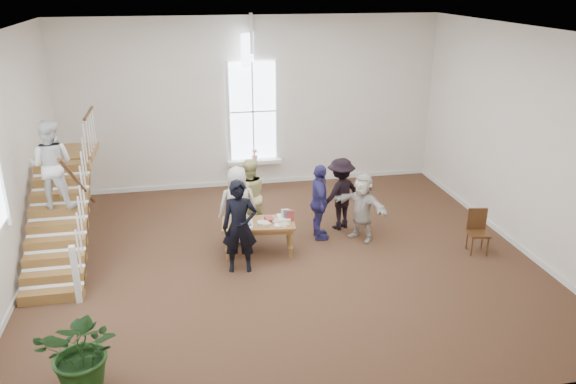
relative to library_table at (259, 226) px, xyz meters
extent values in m
plane|color=#452F1B|center=(0.45, -0.32, -0.61)|extent=(10.00, 10.00, 0.00)
plane|color=silver|center=(0.45, 4.18, 1.64)|extent=(10.00, 0.00, 10.00)
plane|color=silver|center=(0.45, -4.82, 1.64)|extent=(10.00, 0.00, 10.00)
plane|color=silver|center=(-4.55, -0.32, 1.64)|extent=(0.00, 9.00, 9.00)
plane|color=silver|center=(5.45, -0.32, 1.64)|extent=(0.00, 9.00, 9.00)
plane|color=white|center=(0.45, -0.32, 3.89)|extent=(10.00, 10.00, 0.00)
cube|color=white|center=(0.45, 4.00, 0.09)|extent=(1.45, 0.28, 0.10)
plane|color=white|center=(0.45, 4.12, 1.44)|extent=(2.60, 0.00, 2.60)
plane|color=white|center=(0.45, 4.12, 3.04)|extent=(0.60, 0.60, 0.85)
cube|color=white|center=(0.45, 4.15, -0.55)|extent=(10.00, 0.04, 0.12)
imported|color=pink|center=(0.45, 3.97, 0.29)|extent=(0.17, 0.17, 0.30)
cube|color=brown|center=(-3.90, -1.12, -0.51)|extent=(1.10, 0.30, 0.20)
cube|color=brown|center=(-3.90, -0.82, -0.31)|extent=(1.10, 0.30, 0.20)
cube|color=brown|center=(-3.90, -0.52, -0.11)|extent=(1.10, 0.30, 0.20)
cube|color=brown|center=(-3.90, -0.22, 0.09)|extent=(1.10, 0.30, 0.20)
cube|color=brown|center=(-3.90, 0.08, 0.29)|extent=(1.10, 0.30, 0.20)
cube|color=brown|center=(-3.90, 0.38, 0.49)|extent=(1.10, 0.30, 0.20)
cube|color=brown|center=(-3.90, 0.68, 0.69)|extent=(1.10, 0.30, 0.20)
cube|color=brown|center=(-3.90, 0.98, 0.89)|extent=(1.10, 0.30, 0.20)
cube|color=brown|center=(-3.90, 1.28, 1.09)|extent=(1.10, 0.30, 0.20)
cube|color=brown|center=(-3.90, 2.18, 1.13)|extent=(1.10, 1.20, 0.12)
cube|color=white|center=(-3.41, -1.27, -0.06)|extent=(0.10, 0.10, 1.10)
cylinder|color=#3D2710|center=(-3.40, 0.08, 1.14)|extent=(0.07, 2.74, 1.86)
imported|color=silver|center=(-3.90, 0.38, 1.45)|extent=(0.94, 0.79, 1.72)
cube|color=brown|center=(-0.01, 0.01, 0.05)|extent=(1.55, 0.90, 0.05)
cube|color=brown|center=(-0.01, 0.01, -0.02)|extent=(1.42, 0.77, 0.10)
cylinder|color=brown|center=(-0.68, -0.19, -0.30)|extent=(0.07, 0.07, 0.64)
cylinder|color=brown|center=(0.59, -0.33, -0.30)|extent=(0.07, 0.07, 0.64)
cylinder|color=brown|center=(-0.62, 0.35, -0.30)|extent=(0.07, 0.07, 0.64)
cylinder|color=brown|center=(0.65, 0.20, -0.30)|extent=(0.07, 0.07, 0.64)
cube|color=silver|center=(0.53, 0.01, 0.11)|extent=(0.25, 0.28, 0.06)
cube|color=beige|center=(0.11, -0.13, 0.10)|extent=(0.21, 0.24, 0.05)
cube|color=tan|center=(0.36, -0.05, 0.10)|extent=(0.18, 0.20, 0.04)
cube|color=silver|center=(0.50, 0.14, 0.10)|extent=(0.19, 0.29, 0.04)
cube|color=#4C5972|center=(-0.46, 0.08, 0.10)|extent=(0.25, 0.31, 0.04)
cube|color=maroon|center=(0.22, 0.07, 0.11)|extent=(0.19, 0.25, 0.06)
cube|color=white|center=(0.41, -0.22, 0.09)|extent=(0.27, 0.25, 0.02)
cube|color=#BFB299|center=(-0.24, 0.01, 0.10)|extent=(0.23, 0.28, 0.05)
cube|color=silver|center=(-0.31, -0.13, 0.09)|extent=(0.30, 0.33, 0.02)
cube|color=beige|center=(0.03, -0.11, 0.11)|extent=(0.14, 0.19, 0.06)
cube|color=tan|center=(0.46, -0.17, 0.09)|extent=(0.27, 0.34, 0.03)
cube|color=silver|center=(-0.26, -0.16, 0.09)|extent=(0.29, 0.31, 0.02)
cube|color=#4C5972|center=(-0.31, -0.10, 0.10)|extent=(0.26, 0.25, 0.05)
imported|color=black|center=(-0.46, -0.64, 0.31)|extent=(0.72, 0.52, 1.85)
imported|color=beige|center=(-0.36, 0.61, 0.24)|extent=(0.85, 0.57, 1.71)
imported|color=#DFDC8B|center=(-0.06, 1.11, 0.24)|extent=(0.92, 0.76, 1.71)
imported|color=navy|center=(1.38, 0.46, 0.23)|extent=(0.49, 1.02, 1.69)
imported|color=black|center=(1.98, 0.91, 0.22)|extent=(1.23, 1.03, 1.66)
imported|color=beige|center=(2.28, 0.26, 0.14)|extent=(1.21, 1.37, 1.51)
imported|color=#163711|center=(-2.95, -3.62, 0.00)|extent=(1.31, 1.20, 1.24)
cube|color=#3D2710|center=(4.45, -0.84, -0.19)|extent=(0.46, 0.46, 0.05)
cube|color=#3D2710|center=(4.48, -0.66, 0.07)|extent=(0.40, 0.11, 0.48)
cylinder|color=#3D2710|center=(4.26, -0.97, -0.41)|extent=(0.04, 0.04, 0.42)
cylinder|color=#3D2710|center=(4.58, -1.03, -0.41)|extent=(0.04, 0.04, 0.42)
cylinder|color=#3D2710|center=(4.32, -0.65, -0.41)|extent=(0.04, 0.04, 0.42)
cylinder|color=#3D2710|center=(4.64, -0.71, -0.41)|extent=(0.04, 0.04, 0.42)
camera|label=1|loc=(-1.40, -10.40, 4.79)|focal=35.00mm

